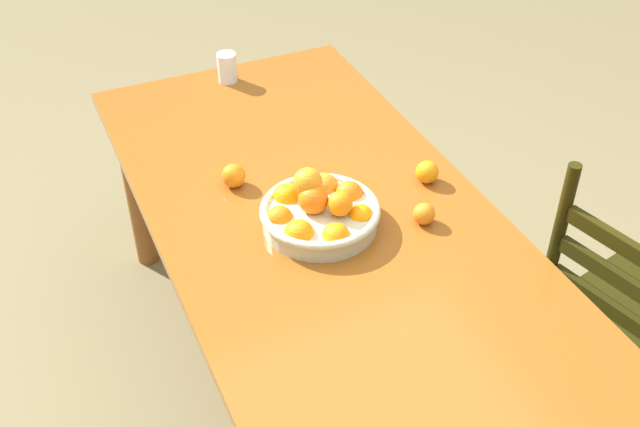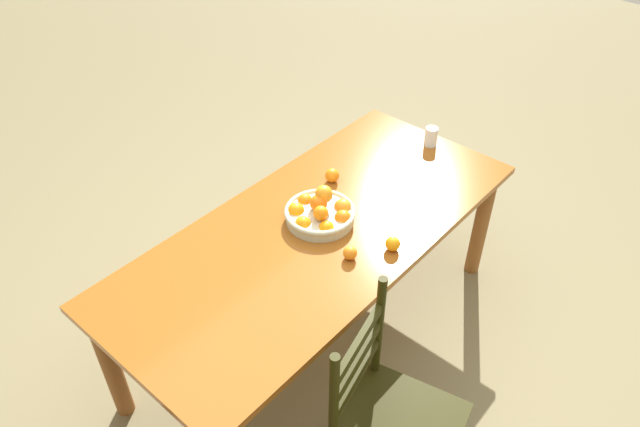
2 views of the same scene
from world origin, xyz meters
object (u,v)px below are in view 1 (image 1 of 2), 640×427
Objects in this scene: chair_near_window at (626,327)px; drinking_glass at (227,68)px; orange_loose_0 at (427,172)px; fruit_bowl at (319,211)px; dining_table at (336,259)px; orange_loose_1 at (233,176)px; orange_loose_2 at (424,214)px.

chair_near_window is 1.56m from drinking_glass.
chair_near_window reaches higher than orange_loose_0.
dining_table is at bearing 29.69° from fruit_bowl.
orange_loose_0 is (-0.11, 0.34, 0.13)m from dining_table.
drinking_glass is (-0.82, -0.34, 0.02)m from orange_loose_0.
fruit_bowl is at bearing -81.62° from orange_loose_0.
orange_loose_1 is at bearing 37.91° from chair_near_window.
orange_loose_1 is at bearing -132.00° from orange_loose_2.
orange_loose_2 is (-0.35, -0.49, 0.31)m from chair_near_window.
orange_loose_1 is (-0.27, -0.15, -0.01)m from fruit_bowl.
orange_loose_1 reaches higher than orange_loose_0.
fruit_bowl is 0.31m from orange_loose_1.
orange_loose_0 is (-0.05, 0.37, -0.01)m from fruit_bowl.
fruit_bowl is 4.88× the size of orange_loose_0.
dining_table is 0.39m from orange_loose_1.
chair_near_window reaches higher than orange_loose_2.
dining_table is 6.26× the size of fruit_bowl.
chair_near_window is at bearing 60.26° from dining_table.
drinking_glass is at bearing -157.68° from orange_loose_0.
drinking_glass is at bearing 177.76° from fruit_bowl.
dining_table is 0.38m from orange_loose_0.
dining_table is 19.62× the size of drinking_glass.
orange_loose_1 is (-0.73, -0.91, 0.32)m from chair_near_window.
fruit_bowl is 5.37× the size of orange_loose_2.
orange_loose_1 is at bearing -17.25° from drinking_glass.
orange_loose_1 is (-0.32, -0.18, 0.13)m from dining_table.
orange_loose_1 reaches higher than dining_table.
drinking_glass is at bearing 15.05° from chair_near_window.
drinking_glass is (-0.61, 0.19, 0.02)m from orange_loose_1.
orange_loose_0 is at bearing 67.96° from orange_loose_1.
orange_loose_2 is (0.06, 0.24, 0.13)m from dining_table.
dining_table is 30.52× the size of orange_loose_0.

